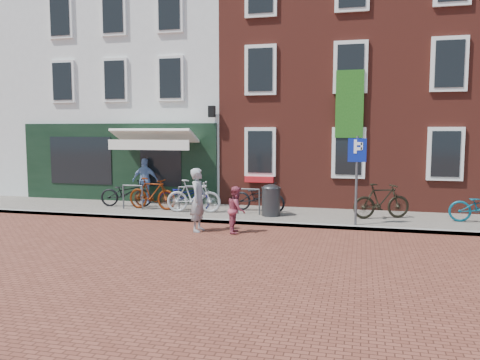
% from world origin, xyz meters
% --- Properties ---
extents(ground, '(80.00, 80.00, 0.00)m').
position_xyz_m(ground, '(0.00, 0.00, 0.00)').
color(ground, brown).
extents(sidewalk, '(24.00, 3.00, 0.10)m').
position_xyz_m(sidewalk, '(1.00, 1.50, 0.05)').
color(sidewalk, slate).
rests_on(sidewalk, ground).
extents(building_stucco, '(8.00, 8.00, 9.00)m').
position_xyz_m(building_stucco, '(-5.00, 7.00, 4.50)').
color(building_stucco, silver).
rests_on(building_stucco, ground).
extents(building_brick_mid, '(6.00, 8.00, 10.00)m').
position_xyz_m(building_brick_mid, '(2.00, 7.00, 5.00)').
color(building_brick_mid, maroon).
rests_on(building_brick_mid, ground).
extents(building_brick_right, '(6.00, 8.00, 10.00)m').
position_xyz_m(building_brick_right, '(8.00, 7.00, 5.00)').
color(building_brick_right, maroon).
rests_on(building_brick_right, ground).
extents(filler_left, '(7.00, 8.00, 9.00)m').
position_xyz_m(filler_left, '(-12.50, 7.00, 4.50)').
color(filler_left, silver).
rests_on(filler_left, ground).
extents(litter_bin, '(0.57, 0.57, 1.05)m').
position_xyz_m(litter_bin, '(1.23, 1.12, 0.64)').
color(litter_bin, '#313032').
rests_on(litter_bin, sidewalk).
extents(parking_sign, '(0.50, 0.08, 2.48)m').
position_xyz_m(parking_sign, '(3.80, 0.24, 1.78)').
color(parking_sign, '#4C4C4F').
rests_on(parking_sign, sidewalk).
extents(woman, '(0.41, 0.63, 1.73)m').
position_xyz_m(woman, '(-0.35, -1.17, 0.86)').
color(woman, gray).
rests_on(woman, ground).
extents(boy, '(0.58, 0.69, 1.26)m').
position_xyz_m(boy, '(0.71, -1.11, 0.63)').
color(boy, '#9E3C4E').
rests_on(boy, ground).
extents(cafe_person, '(0.99, 0.48, 1.64)m').
position_xyz_m(cafe_person, '(-3.70, 2.60, 0.92)').
color(cafe_person, '#7C98CB').
rests_on(cafe_person, sidewalk).
extents(bicycle_0, '(1.90, 0.93, 0.96)m').
position_xyz_m(bicycle_0, '(-3.98, 1.67, 0.58)').
color(bicycle_0, black).
rests_on(bicycle_0, sidewalk).
extents(bicycle_1, '(1.81, 0.68, 1.06)m').
position_xyz_m(bicycle_1, '(-2.86, 1.34, 0.63)').
color(bicycle_1, '#511904').
rests_on(bicycle_1, sidewalk).
extents(bicycle_2, '(1.84, 0.69, 0.96)m').
position_xyz_m(bicycle_2, '(-1.77, 1.44, 0.58)').
color(bicycle_2, '#070858').
rests_on(bicycle_2, sidewalk).
extents(bicycle_3, '(1.82, 0.76, 1.06)m').
position_xyz_m(bicycle_3, '(-1.30, 1.12, 0.63)').
color(bicycle_3, '#A4A4A6').
rests_on(bicycle_3, sidewalk).
extents(bicycle_4, '(1.91, 0.98, 0.96)m').
position_xyz_m(bicycle_4, '(0.70, 1.81, 0.58)').
color(bicycle_4, black).
rests_on(bicycle_4, sidewalk).
extents(bicycle_5, '(1.82, 1.13, 1.06)m').
position_xyz_m(bicycle_5, '(4.54, 1.47, 0.63)').
color(bicycle_5, black).
rests_on(bicycle_5, sidewalk).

